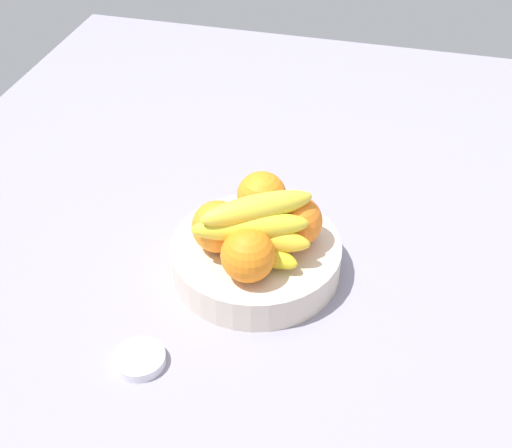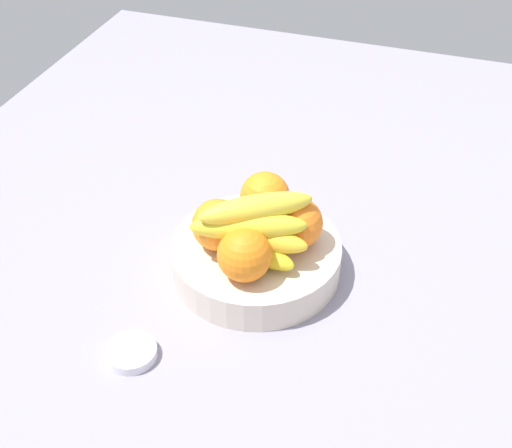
{
  "view_description": "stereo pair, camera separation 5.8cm",
  "coord_description": "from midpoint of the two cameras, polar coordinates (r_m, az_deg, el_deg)",
  "views": [
    {
      "loc": [
        76.68,
        19.1,
        75.08
      ],
      "look_at": [
        -1.93,
        -1.26,
        9.39
      ],
      "focal_mm": 49.08,
      "sensor_mm": 36.0,
      "label": 1
    },
    {
      "loc": [
        75.02,
        24.69,
        75.08
      ],
      "look_at": [
        -1.93,
        -1.26,
        9.39
      ],
      "focal_mm": 49.08,
      "sensor_mm": 36.0,
      "label": 2
    }
  ],
  "objects": [
    {
      "name": "orange_front_left",
      "position": [
        1.1,
        -1.05,
        2.26
      ],
      "size": [
        7.91,
        7.91,
        7.91
      ],
      "primitive_type": "sphere",
      "color": "orange",
      "rests_on": "fruit_bowl"
    },
    {
      "name": "banana_bunch",
      "position": [
        1.01,
        -2.03,
        -0.53
      ],
      "size": [
        12.89,
        18.37,
        10.6
      ],
      "color": "yellow",
      "rests_on": "fruit_bowl"
    },
    {
      "name": "orange_center",
      "position": [
        0.99,
        -2.35,
        -2.6
      ],
      "size": [
        7.91,
        7.91,
        7.91
      ],
      "primitive_type": "sphere",
      "color": "orange",
      "rests_on": "fruit_bowl"
    },
    {
      "name": "jar_lid",
      "position": [
        0.99,
        -11.17,
        -10.81
      ],
      "size": [
        7.12,
        7.12,
        1.48
      ],
      "primitive_type": "cylinder",
      "color": "white",
      "rests_on": "ground_plane"
    },
    {
      "name": "ground_plane",
      "position": [
        1.1,
        -1.14,
        -5.17
      ],
      "size": [
        180.0,
        140.0,
        3.0
      ],
      "primitive_type": "cube",
      "color": "gray"
    },
    {
      "name": "fruit_bowl",
      "position": [
        1.09,
        -1.54,
        -2.78
      ],
      "size": [
        26.32,
        26.32,
        5.39
      ],
      "primitive_type": "cylinder",
      "color": "beige",
      "rests_on": "ground_plane"
    },
    {
      "name": "orange_front_right",
      "position": [
        1.05,
        -4.68,
        -0.13
      ],
      "size": [
        7.91,
        7.91,
        7.91
      ],
      "primitive_type": "sphere",
      "color": "orange",
      "rests_on": "fruit_bowl"
    },
    {
      "name": "orange_back_left",
      "position": [
        1.05,
        1.73,
        0.2
      ],
      "size": [
        7.91,
        7.91,
        7.91
      ],
      "primitive_type": "sphere",
      "color": "orange",
      "rests_on": "fruit_bowl"
    }
  ]
}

